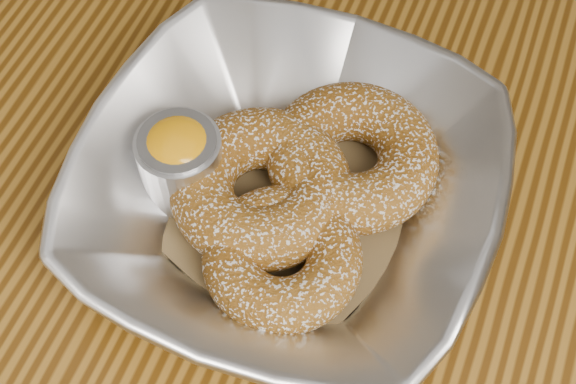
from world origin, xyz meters
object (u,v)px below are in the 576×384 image
(donut_back, at_px, (352,156))
(ramekin, at_px, (181,160))
(donut_front, at_px, (282,258))
(donut_extra, at_px, (261,187))
(serving_bowl, at_px, (288,192))
(table, at_px, (171,315))

(donut_back, relative_size, ramekin, 1.92)
(donut_front, xyz_separation_m, donut_extra, (-0.03, 0.04, 0.00))
(donut_extra, bearing_deg, donut_front, -52.69)
(donut_front, height_order, ramekin, ramekin)
(serving_bowl, height_order, ramekin, ramekin)
(donut_back, distance_m, ramekin, 0.10)
(table, bearing_deg, donut_back, 43.91)
(table, distance_m, donut_back, 0.18)
(donut_front, xyz_separation_m, ramekin, (-0.08, 0.03, 0.01))
(donut_back, height_order, donut_front, donut_back)
(donut_back, relative_size, donut_extra, 0.97)
(table, relative_size, serving_bowl, 4.89)
(serving_bowl, height_order, donut_extra, serving_bowl)
(table, distance_m, ramekin, 0.14)
(table, relative_size, ramekin, 21.84)
(table, xyz_separation_m, ramekin, (0.00, 0.05, 0.14))
(donut_extra, distance_m, ramekin, 0.05)
(serving_bowl, bearing_deg, table, -142.27)
(table, bearing_deg, ramekin, 86.68)
(donut_front, bearing_deg, table, -170.51)
(ramekin, bearing_deg, donut_front, -23.14)
(donut_extra, height_order, ramekin, ramekin)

